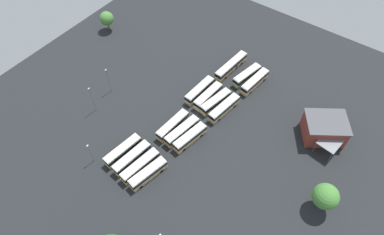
# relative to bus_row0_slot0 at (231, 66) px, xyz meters

# --- Properties ---
(ground_plane) EXTENTS (123.14, 123.14, 0.00)m
(ground_plane) POSITION_rel_bus_row0_slot0_xyz_m (23.00, 1.85, -1.83)
(ground_plane) COLOR black
(bus_row0_slot0) EXTENTS (14.42, 3.76, 3.45)m
(bus_row0_slot0) POSITION_rel_bus_row0_slot0_xyz_m (0.00, 0.00, 0.00)
(bus_row0_slot0) COLOR silver
(bus_row0_slot0) RESTS_ON ground_plane
(bus_row0_slot2) EXTENTS (11.13, 4.59, 3.45)m
(bus_row0_slot2) POSITION_rel_bus_row0_slot0_xyz_m (0.71, 6.35, -0.00)
(bus_row0_slot2) COLOR silver
(bus_row0_slot2) RESTS_ON ground_plane
(bus_row0_slot3) EXTENTS (11.83, 3.86, 3.45)m
(bus_row0_slot3) POSITION_rel_bus_row0_slot0_xyz_m (1.59, 9.76, -0.00)
(bus_row0_slot3) COLOR silver
(bus_row0_slot3) RESTS_ON ground_plane
(bus_row1_slot0) EXTENTS (11.71, 3.23, 3.45)m
(bus_row1_slot0) POSITION_rel_bus_row0_slot0_xyz_m (14.91, -2.15, -0.00)
(bus_row1_slot0) COLOR silver
(bus_row1_slot0) RESTS_ON ground_plane
(bus_row1_slot1) EXTENTS (11.34, 3.34, 3.45)m
(bus_row1_slot1) POSITION_rel_bus_row0_slot0_xyz_m (15.27, 1.25, -0.00)
(bus_row1_slot1) COLOR silver
(bus_row1_slot1) RESTS_ON ground_plane
(bus_row1_slot2) EXTENTS (11.26, 4.51, 3.45)m
(bus_row1_slot2) POSITION_rel_bus_row0_slot0_xyz_m (15.74, 4.38, -0.00)
(bus_row1_slot2) COLOR silver
(bus_row1_slot2) RESTS_ON ground_plane
(bus_row1_slot3) EXTENTS (11.76, 4.04, 3.45)m
(bus_row1_slot3) POSITION_rel_bus_row0_slot0_xyz_m (16.36, 7.75, -0.00)
(bus_row1_slot3) COLOR silver
(bus_row1_slot3) RESTS_ON ground_plane
(bus_row2_slot1) EXTENTS (11.52, 3.33, 3.45)m
(bus_row2_slot1) POSITION_rel_bus_row0_slot0_xyz_m (30.27, -0.66, -0.00)
(bus_row2_slot1) COLOR silver
(bus_row2_slot1) RESTS_ON ground_plane
(bus_row2_slot2) EXTENTS (11.74, 4.20, 3.45)m
(bus_row2_slot2) POSITION_rel_bus_row0_slot0_xyz_m (30.33, 2.71, -0.00)
(bus_row2_slot2) COLOR silver
(bus_row2_slot2) RESTS_ON ground_plane
(bus_row2_slot3) EXTENTS (11.05, 4.31, 3.45)m
(bus_row2_slot3) POSITION_rel_bus_row0_slot0_xyz_m (30.75, 5.76, -0.00)
(bus_row2_slot3) COLOR silver
(bus_row2_slot3) RESTS_ON ground_plane
(bus_row3_slot0) EXTENTS (11.53, 3.93, 3.45)m
(bus_row3_slot0) POSITION_rel_bus_row0_slot0_xyz_m (44.84, -6.30, -0.00)
(bus_row3_slot0) COLOR silver
(bus_row3_slot0) RESTS_ON ground_plane
(bus_row3_slot1) EXTENTS (11.74, 3.87, 3.45)m
(bus_row3_slot1) POSITION_rel_bus_row0_slot0_xyz_m (45.10, -2.79, -0.00)
(bus_row3_slot1) COLOR silver
(bus_row3_slot1) RESTS_ON ground_plane
(bus_row3_slot2) EXTENTS (11.81, 4.18, 3.45)m
(bus_row3_slot2) POSITION_rel_bus_row0_slot0_xyz_m (45.60, 0.56, -0.00)
(bus_row3_slot2) COLOR silver
(bus_row3_slot2) RESTS_ON ground_plane
(bus_row3_slot3) EXTENTS (11.18, 4.61, 3.45)m
(bus_row3_slot3) POSITION_rel_bus_row0_slot0_xyz_m (46.10, 3.68, -0.00)
(bus_row3_slot3) COLOR silver
(bus_row3_slot3) RESTS_ON ground_plane
(depot_building) EXTENTS (13.89, 14.47, 6.61)m
(depot_building) POSITION_rel_bus_row0_slot0_xyz_m (7.16, 34.73, 1.50)
(depot_building) COLOR maroon
(depot_building) RESTS_ON ground_plane
(maintenance_shelter) EXTENTS (10.31, 6.54, 4.31)m
(maintenance_shelter) POSITION_rel_bus_row0_slot0_xyz_m (9.23, 37.99, 2.25)
(maintenance_shelter) COLOR slate
(maintenance_shelter) RESTS_ON ground_plane
(lamp_post_near_entrance) EXTENTS (0.56, 0.28, 9.28)m
(lamp_post_near_entrance) POSITION_rel_bus_row0_slot0_xyz_m (30.00, -25.48, 3.23)
(lamp_post_near_entrance) COLOR slate
(lamp_post_near_entrance) RESTS_ON ground_plane
(lamp_post_by_building) EXTENTS (0.56, 0.28, 7.61)m
(lamp_post_by_building) POSITION_rel_bus_row0_slot0_xyz_m (51.06, -11.41, 2.39)
(lamp_post_by_building) COLOR slate
(lamp_post_by_building) RESTS_ON ground_plane
(lamp_post_far_corner) EXTENTS (0.56, 0.28, 9.64)m
(lamp_post_far_corner) POSITION_rel_bus_row0_slot0_xyz_m (38.26, -23.74, 3.41)
(lamp_post_far_corner) COLOR slate
(lamp_post_far_corner) RESTS_ON ground_plane
(tree_northeast) EXTENTS (4.99, 4.99, 7.45)m
(tree_northeast) POSITION_rel_bus_row0_slot0_xyz_m (8.57, -47.59, 3.11)
(tree_northeast) COLOR brown
(tree_northeast) RESTS_ON ground_plane
(tree_east_edge) EXTENTS (6.27, 6.27, 9.05)m
(tree_east_edge) POSITION_rel_bus_row0_slot0_xyz_m (27.63, 42.74, 4.07)
(tree_east_edge) COLOR brown
(tree_east_edge) RESTS_ON ground_plane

